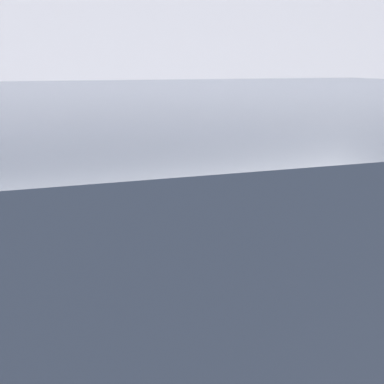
# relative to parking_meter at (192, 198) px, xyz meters

# --- Properties ---
(sidewalk) EXTENTS (24.00, 2.80, 0.15)m
(sidewalk) POSITION_rel_parking_meter_xyz_m (-0.13, 1.13, -1.16)
(sidewalk) COLOR #9E9B96
(sidewalk) RESTS_ON ground_plane
(parking_meter) EXTENTS (0.23, 0.14, 1.59)m
(parking_meter) POSITION_rel_parking_meter_xyz_m (0.00, 0.00, 0.00)
(parking_meter) COLOR #2D2D30
(parking_meter) RESTS_ON sidewalk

